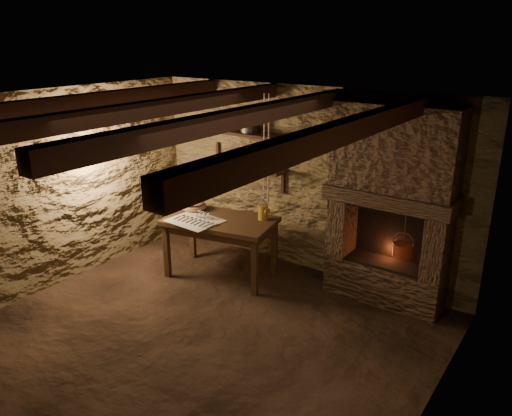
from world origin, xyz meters
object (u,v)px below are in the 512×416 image
Objects in this scene: wooden_bowl at (193,206)px; red_pot at (403,249)px; iron_stockpot at (250,126)px; stoneware_jug at (263,206)px; work_table at (221,245)px.

red_pot is at bearing 10.36° from wooden_bowl.
iron_stockpot reaches higher than wooden_bowl.
red_pot reaches higher than wooden_bowl.
iron_stockpot is (-0.49, 0.39, 0.89)m from stoneware_jug.
red_pot is at bearing 11.22° from stoneware_jug.
iron_stockpot is 0.44× the size of red_pot.
work_table is 0.66m from wooden_bowl.
wooden_bowl is 1.30m from iron_stockpot.
iron_stockpot reaches higher than stoneware_jug.
iron_stockpot is at bearing 81.37° from work_table.
wooden_bowl is 2.73m from red_pot.
stoneware_jug is 1.82× the size of iron_stockpot.
stoneware_jug reaches higher than work_table.
work_table is 3.47× the size of stoneware_jug.
iron_stockpot reaches higher than work_table.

